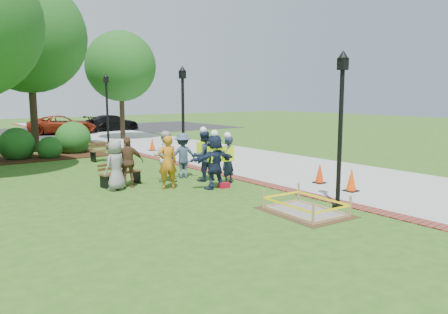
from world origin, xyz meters
TOP-DOWN VIEW (x-y plane):
  - ground at (0.00, 0.00)m, footprint 100.00×100.00m
  - sidewalk at (5.00, 10.00)m, footprint 6.00×60.00m
  - brick_edging at (1.75, 10.00)m, footprint 0.50×60.00m
  - mulch_bed at (-3.00, 12.00)m, footprint 7.00×3.00m
  - parking_lot at (0.00, 27.00)m, footprint 36.00×12.00m
  - wet_concrete_pad at (0.17, -2.79)m, footprint 1.84×2.40m
  - bench_near at (-2.29, 3.40)m, footprint 1.51×0.73m
  - bench_far at (-0.41, 9.13)m, footprint 1.60×0.56m
  - cone_front at (3.21, -1.99)m, footprint 0.40×0.40m
  - cone_back at (3.41, -0.51)m, footprint 0.37×0.37m
  - cone_far at (2.98, 11.05)m, footprint 0.38×0.38m
  - toolbox at (0.31, 0.94)m, footprint 0.40×0.29m
  - lamp_near at (1.25, -3.00)m, footprint 0.28×0.28m
  - lamp_mid at (1.25, 5.00)m, footprint 0.28×0.28m
  - lamp_far at (1.25, 13.00)m, footprint 0.28×0.28m
  - tree_back at (-2.27, 14.52)m, footprint 5.94×5.94m
  - tree_right at (4.40, 18.07)m, footprint 4.78×4.78m
  - shrub_b at (-3.71, 12.10)m, footprint 1.65×1.65m
  - shrub_c at (-2.38, 11.44)m, footprint 1.16×1.16m
  - shrub_d at (-0.83, 12.66)m, footprint 1.82×1.82m
  - shrub_e at (-3.26, 13.23)m, footprint 0.98×0.98m
  - casual_person_a at (-2.70, 2.81)m, footprint 0.60×0.48m
  - casual_person_b at (-1.25, 1.97)m, footprint 0.63×0.48m
  - casual_person_c at (-0.69, 3.11)m, footprint 0.68×0.67m
  - casual_person_d at (-2.20, 2.94)m, footprint 0.63×0.50m
  - casual_person_e at (0.17, 3.30)m, footprint 0.62×0.49m
  - hivis_worker_a at (-0.00, 1.05)m, footprint 0.58×0.38m
  - hivis_worker_b at (0.83, 1.43)m, footprint 0.62×0.51m
  - hivis_worker_c at (0.46, 2.37)m, footprint 0.58×0.37m
  - parked_car_c at (2.23, 24.50)m, footprint 3.26×5.20m
  - parked_car_d at (6.68, 25.21)m, footprint 2.56×4.73m

SIDE VIEW (x-z plane):
  - ground at x=0.00m, z-range 0.00..0.00m
  - shrub_b at x=-3.71m, z-range -0.83..0.83m
  - shrub_c at x=-2.38m, z-range -0.58..0.58m
  - shrub_d at x=-0.83m, z-range -0.91..0.91m
  - shrub_e at x=-3.26m, z-range -0.49..0.49m
  - parked_car_c at x=2.23m, z-range -0.79..0.79m
  - parked_car_d at x=6.68m, z-range -0.73..0.73m
  - parking_lot at x=0.00m, z-range 0.00..0.01m
  - sidewalk at x=5.00m, z-range 0.00..0.02m
  - brick_edging at x=1.75m, z-range 0.00..0.03m
  - mulch_bed at x=-3.00m, z-range -0.01..0.04m
  - toolbox at x=0.31m, z-range 0.00..0.18m
  - wet_concrete_pad at x=0.17m, z-range -0.04..0.51m
  - bench_near at x=-2.29m, z-range -0.14..0.64m
  - bench_far at x=-0.41m, z-range -0.16..0.71m
  - cone_back at x=3.41m, z-range -0.01..0.73m
  - cone_far at x=2.98m, z-range -0.01..0.74m
  - cone_front at x=3.21m, z-range -0.01..0.77m
  - casual_person_a at x=-2.70m, z-range 0.00..1.64m
  - casual_person_e at x=0.17m, z-range 0.00..1.68m
  - casual_person_d at x=-2.20m, z-range 0.00..1.71m
  - casual_person_b at x=-1.25m, z-range 0.00..1.77m
  - hivis_worker_b at x=0.83m, z-range 0.00..1.81m
  - casual_person_c at x=-0.69m, z-range 0.00..1.81m
  - hivis_worker_a at x=0.00m, z-range -0.01..1.95m
  - hivis_worker_c at x=0.46m, z-range -0.01..1.95m
  - lamp_near at x=1.25m, z-range 0.35..4.61m
  - lamp_mid at x=1.25m, z-range 0.35..4.61m
  - lamp_far at x=1.25m, z-range 0.35..4.61m
  - tree_right at x=4.40m, z-range 1.29..8.69m
  - tree_back at x=-2.27m, z-range 1.57..10.67m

